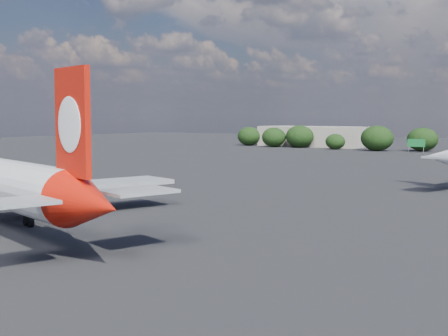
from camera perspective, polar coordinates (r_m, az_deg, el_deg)
The scene contains 3 objects.
ground at distance 106.61m, azimuth 7.59°, elevation -2.04°, with size 500.00×500.00×0.00m, color black.
terminal_building at distance 253.12m, azimuth 8.07°, elevation 2.88°, with size 42.00×16.00×8.00m.
highway_sign at distance 220.65m, azimuth 17.17°, elevation 2.19°, with size 6.00×0.30×4.50m.
Camera 1 is at (47.95, -34.34, 12.86)m, focal length 50.00 mm.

